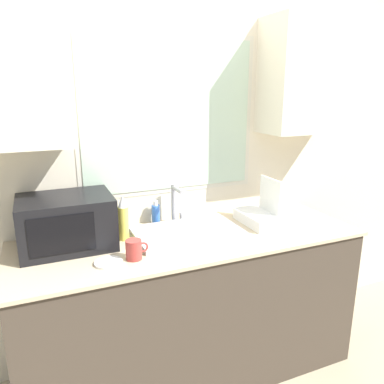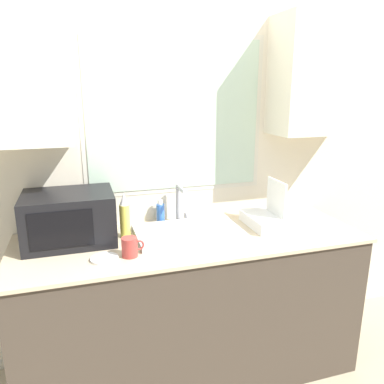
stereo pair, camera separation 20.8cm
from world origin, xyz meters
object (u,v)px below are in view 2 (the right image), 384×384
(dish_rack, at_px, (277,217))
(soap_bottle, at_px, (160,213))
(mug_near_sink, at_px, (130,247))
(faucet, at_px, (180,201))
(spray_bottle, at_px, (125,216))
(microwave, at_px, (69,218))

(dish_rack, height_order, soap_bottle, dish_rack)
(dish_rack, bearing_deg, mug_near_sink, -168.49)
(faucet, height_order, dish_rack, dish_rack)
(faucet, xyz_separation_m, dish_rack, (0.58, -0.21, -0.10))
(faucet, height_order, mug_near_sink, faucet)
(spray_bottle, distance_m, soap_bottle, 0.31)
(faucet, distance_m, spray_bottle, 0.39)
(dish_rack, xyz_separation_m, soap_bottle, (-0.69, 0.26, 0.02))
(faucet, distance_m, microwave, 0.68)
(dish_rack, relative_size, spray_bottle, 1.34)
(dish_rack, bearing_deg, soap_bottle, 159.68)
(soap_bottle, xyz_separation_m, mug_near_sink, (-0.26, -0.45, -0.02))
(microwave, xyz_separation_m, soap_bottle, (0.55, 0.15, -0.07))
(faucet, distance_m, dish_rack, 0.62)
(microwave, bearing_deg, faucet, 9.35)
(mug_near_sink, bearing_deg, microwave, 134.51)
(faucet, bearing_deg, dish_rack, -20.28)
(dish_rack, xyz_separation_m, spray_bottle, (-0.94, 0.08, 0.08))
(faucet, relative_size, spray_bottle, 0.96)
(spray_bottle, distance_m, mug_near_sink, 0.28)
(spray_bottle, bearing_deg, mug_near_sink, -92.23)
(dish_rack, distance_m, soap_bottle, 0.74)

